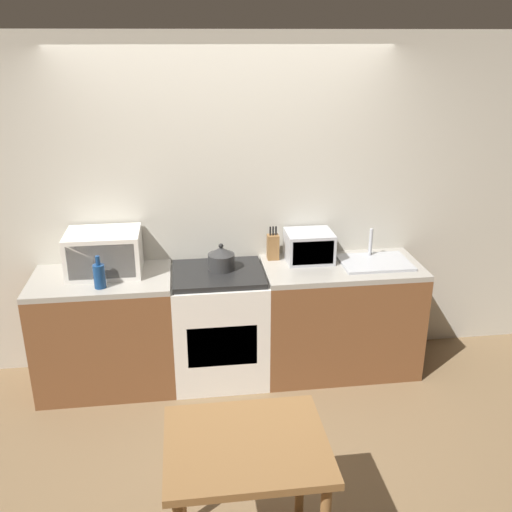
% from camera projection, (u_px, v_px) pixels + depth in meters
% --- Properties ---
extents(ground_plane, '(16.00, 16.00, 0.00)m').
position_uv_depth(ground_plane, '(244.00, 441.00, 3.85)').
color(ground_plane, brown).
extents(wall_back, '(10.00, 0.06, 2.60)m').
position_uv_depth(wall_back, '(226.00, 207.00, 4.46)').
color(wall_back, beige).
rests_on(wall_back, ground_plane).
extents(counter_left_run, '(1.02, 0.62, 0.90)m').
position_uv_depth(counter_left_run, '(106.00, 332.00, 4.34)').
color(counter_left_run, brown).
rests_on(counter_left_run, ground_plane).
extents(counter_right_run, '(1.22, 0.62, 0.90)m').
position_uv_depth(counter_right_run, '(339.00, 317.00, 4.57)').
color(counter_right_run, brown).
rests_on(counter_right_run, ground_plane).
extents(stove_range, '(0.71, 0.62, 0.90)m').
position_uv_depth(stove_range, '(219.00, 325.00, 4.45)').
color(stove_range, silver).
rests_on(stove_range, ground_plane).
extents(kettle, '(0.20, 0.20, 0.21)m').
position_uv_depth(kettle, '(221.00, 258.00, 4.30)').
color(kettle, '#2D2D2D').
rests_on(kettle, stove_range).
extents(microwave, '(0.54, 0.39, 0.32)m').
position_uv_depth(microwave, '(104.00, 253.00, 4.21)').
color(microwave, silver).
rests_on(microwave, counter_left_run).
extents(bottle, '(0.08, 0.08, 0.24)m').
position_uv_depth(bottle, '(99.00, 275.00, 3.98)').
color(bottle, navy).
rests_on(bottle, counter_left_run).
extents(knife_block, '(0.09, 0.08, 0.27)m').
position_uv_depth(knife_block, '(273.00, 247.00, 4.49)').
color(knife_block, brown).
rests_on(knife_block, counter_right_run).
extents(toaster_oven, '(0.36, 0.30, 0.23)m').
position_uv_depth(toaster_oven, '(309.00, 246.00, 4.45)').
color(toaster_oven, '#ADAFB5').
rests_on(toaster_oven, counter_right_run).
extents(sink_basin, '(0.53, 0.39, 0.24)m').
position_uv_depth(sink_basin, '(375.00, 262.00, 4.43)').
color(sink_basin, '#ADAFB5').
rests_on(sink_basin, counter_right_run).
extents(dining_table, '(0.78, 0.65, 0.76)m').
position_uv_depth(dining_table, '(246.00, 462.00, 2.74)').
color(dining_table, brown).
rests_on(dining_table, ground_plane).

